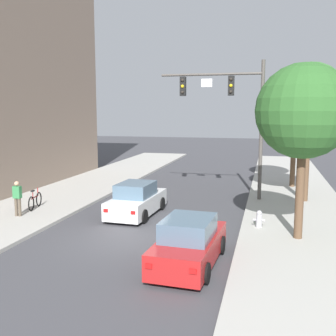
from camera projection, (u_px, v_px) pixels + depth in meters
ground_plane at (133, 239)px, 15.73m from camera, size 120.00×120.00×0.00m
sidewalk_right at (308, 252)px, 14.14m from camera, size 5.00×60.00×0.15m
traffic_signal_mast at (233, 105)px, 21.84m from camera, size 5.65×0.38×7.50m
car_lead_white at (137, 200)px, 19.29m from camera, size 1.98×4.31×1.60m
car_following_red at (189, 244)px, 13.03m from camera, size 2.02×4.32×1.60m
pedestrian_sidewalk_left_walker at (17, 197)px, 18.51m from camera, size 0.36×0.22×1.64m
bicycle_leaning at (35, 201)px, 20.04m from camera, size 0.43×1.74×0.98m
fire_hydrant at (259, 219)px, 16.82m from camera, size 0.48×0.24×0.72m
street_tree_nearest at (304, 112)px, 14.76m from camera, size 3.53×3.53×6.59m
street_tree_second at (309, 99)px, 21.02m from camera, size 3.75×3.75×7.35m
street_tree_third at (296, 96)px, 25.12m from camera, size 3.13×3.13×7.39m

